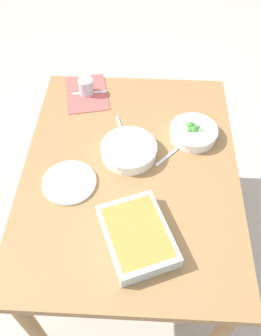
% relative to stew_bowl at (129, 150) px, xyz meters
% --- Properties ---
extents(ground_plane, '(6.00, 6.00, 0.00)m').
position_rel_stew_bowl_xyz_m(ground_plane, '(0.07, 0.01, -0.77)').
color(ground_plane, '#B2A899').
extents(dining_table, '(1.20, 0.90, 0.74)m').
position_rel_stew_bowl_xyz_m(dining_table, '(0.07, 0.01, -0.12)').
color(dining_table, olive).
rests_on(dining_table, ground_plane).
extents(placemat, '(0.32, 0.26, 0.00)m').
position_rel_stew_bowl_xyz_m(placemat, '(-0.39, -0.23, -0.03)').
color(placemat, '#B24C47').
rests_on(placemat, dining_table).
extents(stew_bowl, '(0.24, 0.24, 0.06)m').
position_rel_stew_bowl_xyz_m(stew_bowl, '(0.00, 0.00, 0.00)').
color(stew_bowl, white).
rests_on(stew_bowl, dining_table).
extents(broccoli_bowl, '(0.21, 0.21, 0.07)m').
position_rel_stew_bowl_xyz_m(broccoli_bowl, '(-0.12, 0.28, -0.00)').
color(broccoli_bowl, white).
rests_on(broccoli_bowl, dining_table).
extents(baking_dish, '(0.36, 0.32, 0.06)m').
position_rel_stew_bowl_xyz_m(baking_dish, '(0.40, 0.05, 0.00)').
color(baking_dish, silver).
rests_on(baking_dish, dining_table).
extents(drink_cup, '(0.07, 0.07, 0.08)m').
position_rel_stew_bowl_xyz_m(drink_cup, '(-0.39, -0.23, 0.01)').
color(drink_cup, '#B2BCC6').
rests_on(drink_cup, dining_table).
extents(side_plate, '(0.22, 0.22, 0.01)m').
position_rel_stew_bowl_xyz_m(side_plate, '(0.16, -0.23, -0.03)').
color(side_plate, silver).
rests_on(side_plate, dining_table).
extents(spoon_by_stew, '(0.17, 0.07, 0.01)m').
position_rel_stew_bowl_xyz_m(spoon_by_stew, '(-0.12, -0.04, -0.03)').
color(spoon_by_stew, silver).
rests_on(spoon_by_stew, dining_table).
extents(spoon_by_broccoli, '(0.14, 0.13, 0.01)m').
position_rel_stew_bowl_xyz_m(spoon_by_broccoli, '(-0.02, 0.19, -0.03)').
color(spoon_by_broccoli, silver).
rests_on(spoon_by_broccoli, dining_table).
extents(spoon_spare, '(0.05, 0.18, 0.01)m').
position_rel_stew_bowl_xyz_m(spoon_spare, '(-0.40, -0.19, -0.03)').
color(spoon_spare, silver).
rests_on(spoon_spare, dining_table).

